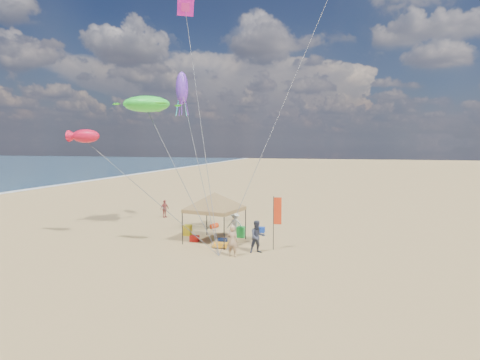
{
  "coord_description": "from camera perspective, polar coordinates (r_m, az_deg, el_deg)",
  "views": [
    {
      "loc": [
        6.52,
        -20.48,
        6.2
      ],
      "look_at": [
        0.0,
        3.0,
        4.0
      ],
      "focal_mm": 30.99,
      "sensor_mm": 36.0,
      "label": 1
    }
  ],
  "objects": [
    {
      "name": "ground",
      "position": [
        22.37,
        -2.09,
        -10.93
      ],
      "size": [
        280.0,
        280.0,
        0.0
      ],
      "primitive_type": "plane",
      "color": "tan",
      "rests_on": "ground"
    },
    {
      "name": "canopy_tent",
      "position": [
        25.76,
        -3.52,
        -1.99
      ],
      "size": [
        5.75,
        5.75,
        3.61
      ],
      "color": "black",
      "rests_on": "ground"
    },
    {
      "name": "feather_flag",
      "position": [
        24.03,
        5.04,
        -4.72
      ],
      "size": [
        0.47,
        0.11,
        3.13
      ],
      "color": "black",
      "rests_on": "ground"
    },
    {
      "name": "cooler_red",
      "position": [
        26.42,
        -6.29,
        -8.02
      ],
      "size": [
        0.54,
        0.38,
        0.38
      ],
      "primitive_type": "cube",
      "color": "red",
      "rests_on": "ground"
    },
    {
      "name": "cooler_blue",
      "position": [
        28.9,
        2.87,
        -6.85
      ],
      "size": [
        0.54,
        0.38,
        0.38
      ],
      "primitive_type": "cube",
      "color": "#1335A1",
      "rests_on": "ground"
    },
    {
      "name": "bag_navy",
      "position": [
        25.82,
        -2.43,
        -8.33
      ],
      "size": [
        0.69,
        0.54,
        0.36
      ],
      "primitive_type": "cylinder",
      "rotation": [
        0.0,
        1.57,
        0.35
      ],
      "color": "#0D193C",
      "rests_on": "ground"
    },
    {
      "name": "bag_orange",
      "position": [
        30.32,
        -3.56,
        -6.31
      ],
      "size": [
        0.54,
        0.69,
        0.36
      ],
      "primitive_type": "cylinder",
      "rotation": [
        0.0,
        1.57,
        1.22
      ],
      "color": "red",
      "rests_on": "ground"
    },
    {
      "name": "chair_green",
      "position": [
        27.4,
        0.16,
        -7.17
      ],
      "size": [
        0.5,
        0.5,
        0.7
      ],
      "primitive_type": "cube",
      "color": "green",
      "rests_on": "ground"
    },
    {
      "name": "chair_yellow",
      "position": [
        28.15,
        -7.25,
        -6.88
      ],
      "size": [
        0.5,
        0.5,
        0.7
      ],
      "primitive_type": "cube",
      "color": "gold",
      "rests_on": "ground"
    },
    {
      "name": "crate_grey",
      "position": [
        24.47,
        -1.44,
        -9.18
      ],
      "size": [
        0.34,
        0.3,
        0.28
      ],
      "primitive_type": "cube",
      "color": "gray",
      "rests_on": "ground"
    },
    {
      "name": "beach_cart",
      "position": [
        24.7,
        -2.62,
        -8.9
      ],
      "size": [
        0.9,
        0.5,
        0.24
      ],
      "primitive_type": "cube",
      "color": "orange",
      "rests_on": "ground"
    },
    {
      "name": "person_near_a",
      "position": [
        22.77,
        -1.06,
        -8.39
      ],
      "size": [
        0.65,
        0.45,
        1.74
      ],
      "primitive_type": "imported",
      "rotation": [
        0.0,
        0.0,
        3.09
      ],
      "color": "tan",
      "rests_on": "ground"
    },
    {
      "name": "person_near_b",
      "position": [
        23.52,
        2.42,
        -7.81
      ],
      "size": [
        1.13,
        1.06,
        1.85
      ],
      "primitive_type": "imported",
      "rotation": [
        0.0,
        0.0,
        0.54
      ],
      "color": "#343848",
      "rests_on": "ground"
    },
    {
      "name": "person_near_c",
      "position": [
        27.6,
        -0.69,
        -6.12
      ],
      "size": [
        1.17,
        0.88,
        1.6
      ],
      "primitive_type": "imported",
      "rotation": [
        0.0,
        0.0,
        3.44
      ],
      "color": "silver",
      "rests_on": "ground"
    },
    {
      "name": "person_far_a",
      "position": [
        35.02,
        -10.35,
        -3.91
      ],
      "size": [
        0.67,
        0.93,
        1.47
      ],
      "primitive_type": "imported",
      "rotation": [
        0.0,
        0.0,
        1.16
      ],
      "color": "#B24D44",
      "rests_on": "ground"
    },
    {
      "name": "turtle_kite",
      "position": [
        28.47,
        -12.76,
        10.16
      ],
      "size": [
        3.29,
        2.69,
        1.06
      ],
      "primitive_type": "ellipsoid",
      "rotation": [
        0.0,
        0.0,
        0.05
      ],
      "color": "#2BE937",
      "rests_on": "ground"
    },
    {
      "name": "fish_kite",
      "position": [
        26.47,
        -20.48,
        5.69
      ],
      "size": [
        2.03,
        1.58,
        0.81
      ],
      "primitive_type": "ellipsoid",
      "rotation": [
        0.0,
        0.0,
        0.43
      ],
      "color": "red",
      "rests_on": "ground"
    },
    {
      "name": "squid_kite",
      "position": [
        30.6,
        -7.99,
        12.41
      ],
      "size": [
        1.05,
        1.05,
        2.3
      ],
      "primitive_type": "ellipsoid",
      "rotation": [
        0.0,
        0.0,
        0.21
      ],
      "color": "#7434D2",
      "rests_on": "ground"
    },
    {
      "name": "stunt_kite_pink",
      "position": [
        35.35,
        -7.51,
        22.5
      ],
      "size": [
        1.4,
        1.15,
        1.18
      ],
      "primitive_type": "cube",
      "rotation": [
        0.44,
        0.0,
        0.53
      ],
      "color": "#D916AB",
      "rests_on": "ground"
    }
  ]
}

